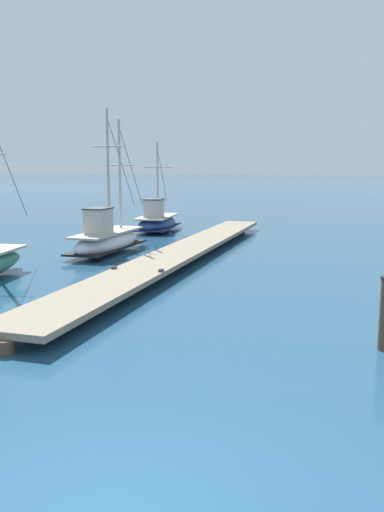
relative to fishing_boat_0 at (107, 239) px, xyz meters
The scene contains 3 objects.
floating_dock 3.69m from the fishing_boat_0, 12.13° to the right, with size 2.18×22.71×0.53m.
fishing_boat_0 is the anchor object (origin of this frame).
fishing_boat_2 8.12m from the fishing_boat_0, 94.87° to the left, with size 2.33×4.81×5.00m.
Camera 1 is at (2.26, -4.86, 3.72)m, focal length 37.88 mm.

